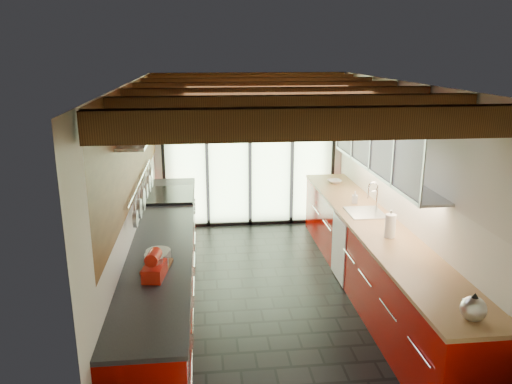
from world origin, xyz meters
TOP-DOWN VIEW (x-y plane):
  - ground at (0.00, 0.00)m, footprint 5.50×5.50m
  - room_shell at (0.00, 0.00)m, footprint 5.50×5.50m
  - ceiling_beams at (-0.00, 0.38)m, footprint 3.14×5.06m
  - glass_door at (0.00, 2.69)m, footprint 2.95×0.10m
  - left_counter at (-1.28, 0.00)m, footprint 0.68×5.00m
  - range_stove at (-1.28, 1.45)m, footprint 0.66×0.90m
  - right_counter at (1.27, 0.00)m, footprint 0.68×5.00m
  - sink_assembly at (1.29, 0.40)m, footprint 0.45×0.52m
  - upper_cabinets_right at (1.43, 0.30)m, footprint 0.34×3.00m
  - left_wall_fixtures at (-1.47, 0.25)m, footprint 0.28×2.60m
  - stand_mixer at (-1.27, -1.22)m, footprint 0.22×0.33m
  - pot_large at (-1.27, -1.00)m, footprint 0.26×0.26m
  - pot_small at (-1.27, -0.79)m, footprint 0.27×0.27m
  - cutting_board at (-1.27, -1.00)m, footprint 0.30×0.38m
  - kettle at (1.27, -2.25)m, footprint 0.26×0.28m
  - paper_towel at (1.27, -0.47)m, footprint 0.15×0.15m
  - soap_bottle at (1.27, 0.85)m, footprint 0.09×0.10m
  - bowl at (1.27, 1.92)m, footprint 0.24×0.24m

SIDE VIEW (x-z plane):
  - ground at x=0.00m, z-range 0.00..0.00m
  - right_counter at x=1.27m, z-range 0.00..0.92m
  - left_counter at x=-1.28m, z-range 0.00..0.92m
  - range_stove at x=-1.28m, z-range -0.01..0.96m
  - cutting_board at x=-1.27m, z-range 0.92..0.95m
  - bowl at x=1.27m, z-range 0.92..0.97m
  - sink_assembly at x=1.29m, z-range 0.75..1.17m
  - pot_small at x=-1.27m, z-range 0.92..1.02m
  - pot_large at x=-1.27m, z-range 0.92..1.06m
  - soap_bottle at x=1.27m, z-range 0.92..1.09m
  - kettle at x=1.27m, z-range 0.91..1.14m
  - stand_mixer at x=-1.27m, z-range 0.89..1.17m
  - paper_towel at x=1.27m, z-range 0.89..1.22m
  - room_shell at x=0.00m, z-range -1.10..4.40m
  - glass_door at x=0.00m, z-range 0.21..3.11m
  - left_wall_fixtures at x=-1.47m, z-range 1.32..2.28m
  - upper_cabinets_right at x=1.43m, z-range 0.35..3.35m
  - ceiling_beams at x=0.00m, z-range 0.01..4.91m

